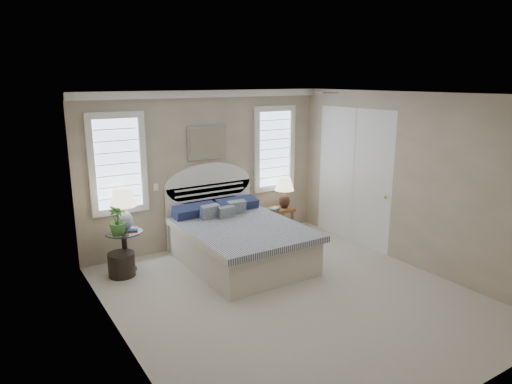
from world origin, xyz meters
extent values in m
cube|color=beige|center=(0.00, 0.00, 0.00)|extent=(4.50, 5.00, 0.01)
cube|color=white|center=(0.00, 0.00, 2.70)|extent=(4.50, 5.00, 0.01)
cube|color=tan|center=(0.00, 2.50, 1.35)|extent=(4.50, 0.02, 2.70)
cube|color=tan|center=(-2.25, 0.00, 1.35)|extent=(0.02, 5.00, 2.70)
cube|color=tan|center=(2.25, 0.00, 1.35)|extent=(0.02, 5.00, 2.70)
cube|color=white|center=(0.00, 2.46, 2.64)|extent=(4.50, 0.08, 0.12)
cube|color=#B2B2B2|center=(1.20, 0.80, 2.68)|extent=(0.30, 0.20, 0.02)
cube|color=white|center=(-0.95, 2.48, 1.15)|extent=(0.08, 0.01, 0.12)
cube|color=#C9DEFF|center=(-1.55, 2.48, 1.60)|extent=(0.90, 0.06, 1.60)
cube|color=#C9DEFF|center=(1.40, 2.48, 1.60)|extent=(0.90, 0.06, 1.60)
cube|color=silver|center=(0.00, 2.46, 1.82)|extent=(0.74, 0.04, 0.58)
cube|color=white|center=(2.23, 1.20, 1.20)|extent=(0.02, 1.80, 2.40)
cube|color=beige|center=(0.00, 1.33, 0.28)|extent=(1.60, 2.10, 0.55)
cube|color=navy|center=(0.00, 1.28, 0.59)|extent=(1.72, 2.15, 0.10)
cube|color=white|center=(0.00, 2.44, 0.55)|extent=(1.62, 0.08, 1.10)
cube|color=#1B2245|center=(-0.40, 2.16, 0.73)|extent=(0.75, 0.31, 0.23)
cube|color=#1B2245|center=(0.40, 2.16, 0.73)|extent=(0.75, 0.31, 0.23)
cube|color=navy|center=(-0.25, 1.93, 0.71)|extent=(0.33, 0.20, 0.34)
cube|color=navy|center=(0.25, 1.93, 0.71)|extent=(0.33, 0.20, 0.34)
cube|color=navy|center=(0.00, 1.83, 0.69)|extent=(0.28, 0.14, 0.29)
cylinder|color=black|center=(-1.65, 2.05, 0.01)|extent=(0.32, 0.32, 0.03)
cylinder|color=black|center=(-1.65, 2.05, 0.30)|extent=(0.08, 0.08, 0.60)
cylinder|color=silver|center=(-1.65, 2.05, 0.62)|extent=(0.56, 0.56, 0.02)
cube|color=brown|center=(1.30, 2.15, 0.50)|extent=(0.50, 0.40, 0.06)
cube|color=brown|center=(1.30, 2.15, 0.18)|extent=(0.44, 0.34, 0.03)
cube|color=brown|center=(1.10, 2.00, 0.23)|extent=(0.04, 0.04, 0.47)
cube|color=brown|center=(1.10, 2.30, 0.23)|extent=(0.04, 0.04, 0.47)
cube|color=brown|center=(1.50, 2.00, 0.23)|extent=(0.04, 0.04, 0.47)
cube|color=brown|center=(1.50, 2.30, 0.23)|extent=(0.04, 0.04, 0.47)
cylinder|color=black|center=(-1.76, 1.88, 0.18)|extent=(0.41, 0.41, 0.36)
cylinder|color=silver|center=(-1.61, 2.10, 0.65)|extent=(0.14, 0.14, 0.03)
ellipsoid|color=silver|center=(-1.61, 2.10, 0.78)|extent=(0.26, 0.26, 0.31)
cylinder|color=gold|center=(-1.61, 2.10, 0.97)|extent=(0.04, 0.04, 0.11)
cylinder|color=black|center=(1.40, 2.12, 0.54)|extent=(0.16, 0.16, 0.03)
ellipsoid|color=black|center=(1.40, 2.12, 0.66)|extent=(0.28, 0.28, 0.27)
cylinder|color=gold|center=(1.40, 2.12, 0.83)|extent=(0.04, 0.04, 0.10)
imported|color=#337E32|center=(-1.76, 1.95, 0.85)|extent=(0.29, 0.29, 0.45)
cube|color=maroon|center=(-1.54, 1.95, 0.64)|extent=(0.17, 0.14, 0.02)
cube|color=navy|center=(-1.54, 1.95, 0.66)|extent=(0.16, 0.13, 0.02)
cube|color=maroon|center=(1.10, 2.00, 0.54)|extent=(0.22, 0.19, 0.02)
cube|color=navy|center=(1.10, 2.00, 0.57)|extent=(0.20, 0.18, 0.02)
cube|color=beige|center=(1.10, 2.00, 0.59)|extent=(0.19, 0.16, 0.02)
camera|label=1|loc=(-3.44, -4.58, 2.88)|focal=32.00mm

